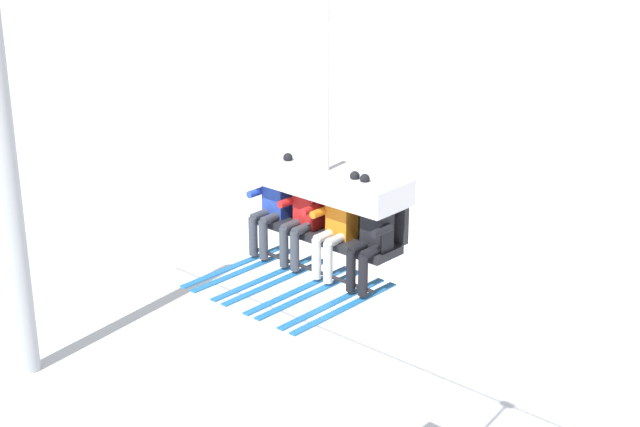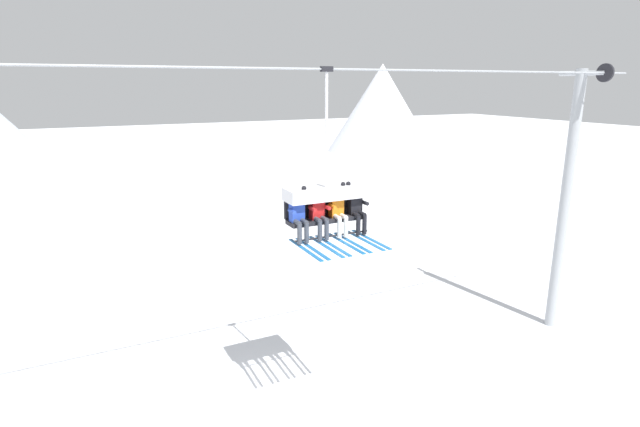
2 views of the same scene
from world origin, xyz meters
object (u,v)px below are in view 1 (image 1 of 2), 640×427
Objects in this scene: skier_blue at (271,204)px; skier_orange at (335,224)px; lift_tower_near at (4,138)px; chairlift_chair at (330,189)px; skier_black at (370,236)px; skier_red at (301,216)px.

skier_orange is (1.04, 0.00, 0.00)m from skier_blue.
lift_tower_near is 8.59m from chairlift_chair.
chairlift_chair is at bearing 140.98° from skier_orange.
lift_tower_near is 7.80m from skier_blue.
skier_orange is at bearing -39.02° from chairlift_chair.
skier_blue is at bearing 180.00° from skier_black.
skier_blue is 1.00× the size of skier_red.
skier_black is at bearing 0.00° from skier_orange.
skier_blue is at bearing -164.64° from chairlift_chair.
lift_tower_near reaches higher than skier_red.
skier_orange is 1.00× the size of skier_black.
chairlift_chair reaches higher than skier_blue.
lift_tower_near is at bearing 173.96° from skier_orange.
chairlift_chair is 0.46m from skier_orange.
chairlift_chair is at bearing 164.64° from skier_black.
skier_black is (1.04, 0.01, 0.02)m from skier_red.
skier_blue is 1.04m from skier_orange.
skier_blue is at bearing 180.00° from skier_orange.
skier_red is (-0.26, -0.22, -0.33)m from chairlift_chair.
skier_orange is (0.26, -0.21, -0.31)m from chairlift_chair.
skier_black is (9.25, -0.92, 0.86)m from lift_tower_near.
skier_blue is 0.52m from skier_red.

